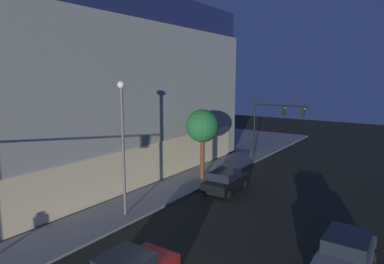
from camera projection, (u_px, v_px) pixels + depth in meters
The scene contains 6 objects.
modern_building at pixel (57, 88), 31.83m from camera, with size 28.96×23.91×15.24m.
traffic_light_far_corner at pixel (274, 118), 33.37m from camera, with size 0.36×5.49×6.20m.
street_lamp_sidewalk at pixel (123, 133), 19.68m from camera, with size 0.44×0.44×8.14m.
sidewalk_tree at pixel (202, 127), 27.04m from camera, with size 2.71×2.71×5.81m.
car_grey at pixel (346, 253), 14.62m from camera, with size 4.61×2.25×1.60m.
car_black at pixel (226, 180), 25.03m from camera, with size 4.59×2.30×1.61m.
Camera 1 is at (-8.89, -6.94, 8.46)m, focal length 31.04 mm.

